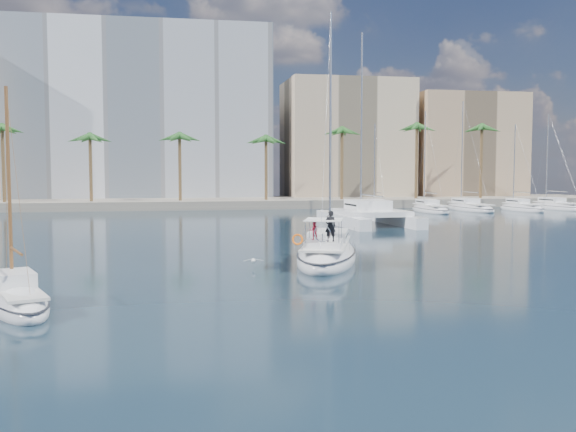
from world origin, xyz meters
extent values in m
plane|color=black|center=(0.00, 0.00, 0.00)|extent=(160.00, 160.00, 0.00)
cube|color=gray|center=(0.00, 61.00, 0.60)|extent=(120.00, 14.00, 1.20)
cube|color=white|center=(-12.00, 73.00, 14.00)|extent=(42.00, 16.00, 28.00)
cube|color=#C4AE8C|center=(22.00, 70.00, 10.00)|extent=(20.00, 14.00, 20.00)
cube|color=tan|center=(42.00, 68.00, 9.00)|extent=(18.00, 12.00, 18.00)
cylinder|color=brown|center=(0.00, 57.00, 5.25)|extent=(0.44, 0.44, 10.50)
sphere|color=#255820|center=(0.00, 57.00, 10.50)|extent=(3.60, 3.60, 3.60)
cylinder|color=brown|center=(34.00, 57.00, 5.25)|extent=(0.44, 0.44, 10.50)
sphere|color=#255820|center=(34.00, 57.00, 10.50)|extent=(3.60, 3.60, 3.60)
ellipsoid|color=white|center=(2.49, 3.80, 0.33)|extent=(6.68, 11.37, 2.25)
ellipsoid|color=black|center=(2.49, 3.80, 0.65)|extent=(6.74, 11.48, 0.18)
cube|color=silver|center=(2.42, 3.61, 1.18)|extent=(4.88, 8.49, 0.12)
cube|color=white|center=(2.82, 4.79, 1.54)|extent=(3.32, 4.09, 0.60)
cube|color=black|center=(2.82, 4.79, 1.56)|extent=(3.21, 3.70, 0.14)
cylinder|color=#B7BABF|center=(3.21, 5.98, 8.35)|extent=(0.15, 0.15, 14.21)
cylinder|color=#B7BABF|center=(2.52, 3.90, 2.74)|extent=(1.48, 4.19, 0.11)
cube|color=white|center=(1.77, 1.63, 1.42)|extent=(2.80, 3.22, 0.36)
cube|color=white|center=(1.74, 1.53, 2.79)|extent=(2.80, 3.22, 0.04)
torus|color=silver|center=(1.44, 0.64, 2.09)|extent=(0.93, 0.35, 0.96)
torus|color=#FF630D|center=(0.05, 0.66, 1.79)|extent=(0.66, 0.38, 0.64)
imported|color=black|center=(1.98, 0.96, 2.47)|extent=(0.66, 0.46, 1.74)
imported|color=#AF1A33|center=(1.29, 2.06, 2.12)|extent=(0.54, 0.45, 1.03)
ellipsoid|color=white|center=(-12.90, -6.64, 0.23)|extent=(4.34, 6.93, 1.56)
ellipsoid|color=black|center=(-12.90, -6.64, 0.45)|extent=(4.38, 7.00, 0.18)
cube|color=silver|center=(-12.85, -6.76, 0.82)|extent=(3.18, 5.17, 0.12)
cube|color=white|center=(-13.13, -6.05, 1.18)|extent=(2.09, 2.53, 0.60)
cube|color=black|center=(-13.13, -6.05, 1.20)|extent=(2.02, 2.30, 0.14)
cylinder|color=brown|center=(-13.40, -5.33, 4.98)|extent=(0.15, 0.15, 8.19)
cylinder|color=brown|center=(-12.92, -6.58, 2.38)|extent=(1.07, 2.53, 0.11)
cube|color=white|center=(10.01, 28.20, 0.55)|extent=(2.04, 13.56, 1.10)
cube|color=white|center=(15.56, 28.55, 0.55)|extent=(2.04, 13.56, 1.10)
cube|color=white|center=(12.83, 27.70, 1.30)|extent=(6.61, 7.80, 0.50)
cube|color=white|center=(12.79, 28.38, 2.00)|extent=(3.96, 4.28, 1.00)
cube|color=black|center=(12.79, 28.38, 2.05)|extent=(3.95, 3.74, 0.18)
cylinder|color=#B7BABF|center=(12.66, 30.40, 10.51)|extent=(0.18, 0.18, 18.02)
ellipsoid|color=silver|center=(-2.16, 2.61, 0.41)|extent=(0.24, 0.45, 0.22)
sphere|color=silver|center=(-2.16, 2.83, 0.43)|extent=(0.12, 0.12, 0.12)
cube|color=gray|center=(-2.49, 2.61, 0.44)|extent=(0.52, 0.19, 0.12)
cube|color=gray|center=(-1.84, 2.61, 0.44)|extent=(0.52, 0.19, 0.12)
camera|label=1|loc=(-6.78, -33.68, 5.70)|focal=40.00mm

